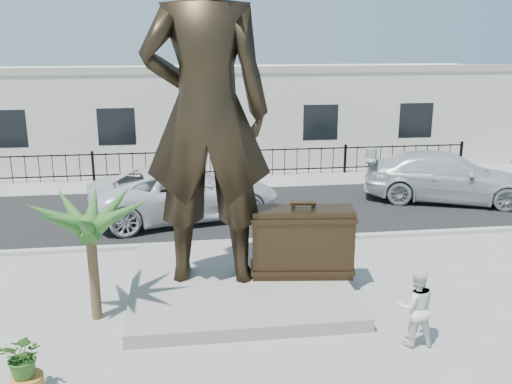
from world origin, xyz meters
TOP-DOWN VIEW (x-y plane):
  - ground at (0.00, 0.00)m, footprint 100.00×100.00m
  - street at (0.00, 8.00)m, footprint 40.00×7.00m
  - curb at (0.00, 4.50)m, footprint 40.00×0.25m
  - far_sidewalk at (0.00, 12.00)m, footprint 40.00×2.50m
  - plinth at (-0.50, 1.50)m, footprint 5.20×5.20m
  - fence at (0.00, 12.80)m, footprint 22.00×0.10m
  - building at (0.00, 17.00)m, footprint 28.00×7.00m
  - statue at (-1.20, 1.58)m, footprint 3.14×2.24m
  - suitcase at (1.06, 1.38)m, footprint 2.52×1.06m
  - tourist at (2.71, -1.64)m, footprint 0.84×0.67m
  - car_white at (-1.70, 7.30)m, footprint 6.84×4.27m
  - car_silver at (8.04, 8.07)m, footprint 6.57×4.38m
  - worker at (-1.99, 11.81)m, footprint 1.14×0.71m
  - palm_tree at (-3.78, 0.35)m, footprint 1.80×1.80m
  - shrub at (-4.59, -2.40)m, footprint 0.80×0.72m

SIDE VIEW (x-z plane):
  - ground at x=0.00m, z-range 0.00..0.00m
  - palm_tree at x=-3.78m, z-range -1.60..1.60m
  - street at x=0.00m, z-range 0.00..0.01m
  - far_sidewalk at x=0.00m, z-range 0.00..0.02m
  - curb at x=0.00m, z-range 0.00..0.12m
  - plinth at x=-0.50m, z-range 0.00..0.30m
  - fence at x=0.00m, z-range 0.00..1.20m
  - shrub at x=-4.59m, z-range 0.40..1.20m
  - tourist at x=2.71m, z-range 0.00..1.65m
  - worker at x=-1.99m, z-range 0.02..1.71m
  - car_white at x=-1.70m, z-range 0.01..1.77m
  - car_silver at x=8.04m, z-range 0.01..1.78m
  - suitcase at x=1.06m, z-range 0.30..2.02m
  - building at x=0.00m, z-range 0.00..4.40m
  - statue at x=-1.20m, z-range 0.30..8.39m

